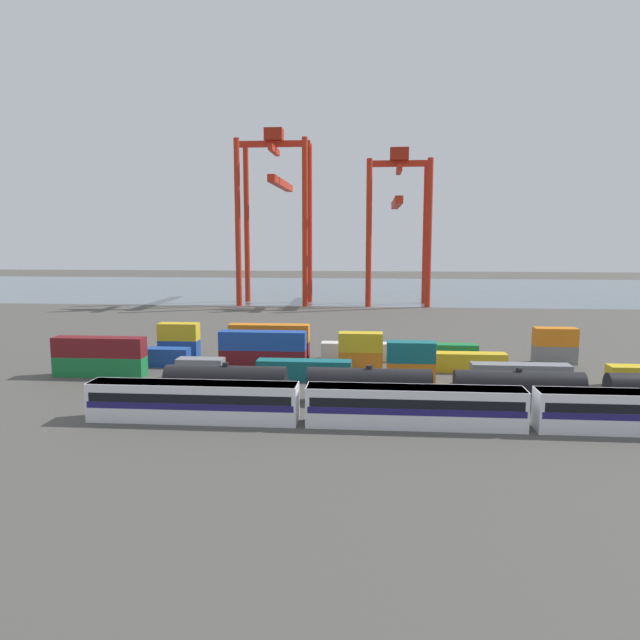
% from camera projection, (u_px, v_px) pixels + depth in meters
% --- Properties ---
extents(ground_plane, '(420.00, 420.00, 0.00)m').
position_uv_depth(ground_plane, '(371.00, 332.00, 116.40)').
color(ground_plane, '#4C4944').
extents(harbour_water, '(400.00, 110.00, 0.01)m').
position_uv_depth(harbour_water, '(371.00, 289.00, 212.85)').
color(harbour_water, slate).
rests_on(harbour_water, ground_plane).
extents(passenger_train, '(64.72, 3.14, 3.90)m').
position_uv_depth(passenger_train, '(415.00, 405.00, 58.28)').
color(passenger_train, silver).
rests_on(passenger_train, ground_plane).
extents(freight_tank_row, '(61.93, 2.82, 4.28)m').
position_uv_depth(freight_tank_row, '(443.00, 387.00, 65.88)').
color(freight_tank_row, '#232326').
rests_on(freight_tank_row, ground_plane).
extents(shipping_container_0, '(12.10, 2.44, 2.60)m').
position_uv_depth(shipping_container_0, '(100.00, 366.00, 79.70)').
color(shipping_container_0, '#197538').
rests_on(shipping_container_0, ground_plane).
extents(shipping_container_1, '(12.10, 2.44, 2.60)m').
position_uv_depth(shipping_container_1, '(99.00, 347.00, 79.35)').
color(shipping_container_1, maroon).
rests_on(shipping_container_1, shipping_container_0).
extents(shipping_container_2, '(6.04, 2.44, 2.60)m').
position_uv_depth(shipping_container_2, '(201.00, 368.00, 78.56)').
color(shipping_container_2, slate).
rests_on(shipping_container_2, ground_plane).
extents(shipping_container_3, '(12.10, 2.44, 2.60)m').
position_uv_depth(shipping_container_3, '(304.00, 370.00, 77.42)').
color(shipping_container_3, '#146066').
rests_on(shipping_container_3, ground_plane).
extents(shipping_container_4, '(6.04, 2.44, 2.60)m').
position_uv_depth(shipping_container_4, '(411.00, 372.00, 76.29)').
color(shipping_container_4, orange).
rests_on(shipping_container_4, ground_plane).
extents(shipping_container_5, '(6.04, 2.44, 2.60)m').
position_uv_depth(shipping_container_5, '(411.00, 352.00, 75.93)').
color(shipping_container_5, '#146066').
rests_on(shipping_container_5, shipping_container_4).
extents(shipping_container_6, '(12.10, 2.44, 2.60)m').
position_uv_depth(shipping_container_6, '(520.00, 374.00, 75.15)').
color(shipping_container_6, slate).
rests_on(shipping_container_6, ground_plane).
extents(shipping_container_7, '(6.04, 2.44, 2.60)m').
position_uv_depth(shipping_container_7, '(633.00, 376.00, 74.01)').
color(shipping_container_7, gold).
rests_on(shipping_container_7, ground_plane).
extents(shipping_container_8, '(6.04, 2.44, 2.60)m').
position_uv_depth(shipping_container_8, '(168.00, 357.00, 85.80)').
color(shipping_container_8, '#1C4299').
rests_on(shipping_container_8, ground_plane).
extents(shipping_container_9, '(12.10, 2.44, 2.60)m').
position_uv_depth(shipping_container_9, '(263.00, 359.00, 84.65)').
color(shipping_container_9, maroon).
rests_on(shipping_container_9, ground_plane).
extents(shipping_container_10, '(12.10, 2.44, 2.60)m').
position_uv_depth(shipping_container_10, '(263.00, 340.00, 84.30)').
color(shipping_container_10, '#1C4299').
rests_on(shipping_container_10, shipping_container_9).
extents(shipping_container_11, '(6.04, 2.44, 2.60)m').
position_uv_depth(shipping_container_11, '(361.00, 360.00, 83.51)').
color(shipping_container_11, orange).
rests_on(shipping_container_11, ground_plane).
extents(shipping_container_12, '(6.04, 2.44, 2.60)m').
position_uv_depth(shipping_container_12, '(361.00, 342.00, 83.15)').
color(shipping_container_12, gold).
rests_on(shipping_container_12, shipping_container_11).
extents(shipping_container_13, '(12.10, 2.44, 2.60)m').
position_uv_depth(shipping_container_13, '(461.00, 362.00, 82.36)').
color(shipping_container_13, gold).
rests_on(shipping_container_13, ground_plane).
extents(shipping_container_14, '(6.04, 2.44, 2.60)m').
position_uv_depth(shipping_container_14, '(179.00, 348.00, 92.52)').
color(shipping_container_14, '#1C4299').
rests_on(shipping_container_14, ground_plane).
extents(shipping_container_15, '(6.04, 2.44, 2.60)m').
position_uv_depth(shipping_container_15, '(179.00, 332.00, 92.17)').
color(shipping_container_15, gold).
rests_on(shipping_container_15, shipping_container_14).
extents(shipping_container_16, '(12.10, 2.44, 2.60)m').
position_uv_depth(shipping_container_16, '(269.00, 350.00, 91.35)').
color(shipping_container_16, maroon).
rests_on(shipping_container_16, ground_plane).
extents(shipping_container_17, '(12.10, 2.44, 2.60)m').
position_uv_depth(shipping_container_17, '(269.00, 333.00, 91.00)').
color(shipping_container_17, orange).
rests_on(shipping_container_17, shipping_container_16).
extents(shipping_container_18, '(12.10, 2.44, 2.60)m').
position_uv_depth(shipping_container_18, '(362.00, 351.00, 90.18)').
color(shipping_container_18, silver).
rests_on(shipping_container_18, ground_plane).
extents(shipping_container_19, '(6.04, 2.44, 2.60)m').
position_uv_depth(shipping_container_19, '(457.00, 353.00, 89.00)').
color(shipping_container_19, '#197538').
rests_on(shipping_container_19, ground_plane).
extents(shipping_container_20, '(6.04, 2.44, 2.60)m').
position_uv_depth(shipping_container_20, '(554.00, 354.00, 87.83)').
color(shipping_container_20, slate).
rests_on(shipping_container_20, ground_plane).
extents(shipping_container_21, '(6.04, 2.44, 2.60)m').
position_uv_depth(shipping_container_21, '(555.00, 337.00, 87.47)').
color(shipping_container_21, orange).
rests_on(shipping_container_21, shipping_container_20).
extents(gantry_crane_west, '(19.36, 37.55, 46.78)m').
position_uv_depth(gantry_crane_west, '(276.00, 199.00, 165.35)').
color(gantry_crane_west, red).
rests_on(gantry_crane_west, ground_plane).
extents(gantry_crane_central, '(17.04, 34.41, 41.34)m').
position_uv_depth(gantry_crane_central, '(398.00, 212.00, 162.92)').
color(gantry_crane_central, red).
rests_on(gantry_crane_central, ground_plane).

